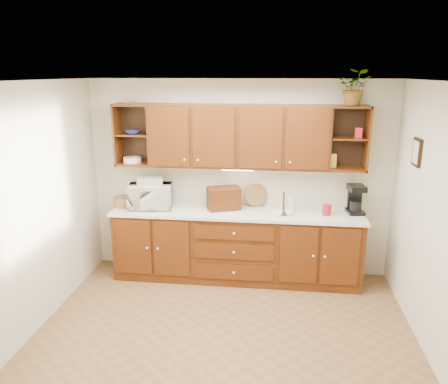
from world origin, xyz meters
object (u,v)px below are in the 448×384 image
(bread_box, at_px, (224,198))
(coffee_maker, at_px, (356,199))
(potted_plant, at_px, (355,87))
(microwave, at_px, (150,196))

(bread_box, xyz_separation_m, coffee_maker, (1.68, 0.05, 0.03))
(bread_box, xyz_separation_m, potted_plant, (1.56, 0.03, 1.42))
(microwave, height_order, bread_box, microwave)
(bread_box, bearing_deg, microwave, 161.67)
(microwave, distance_m, potted_plant, 2.90)
(microwave, relative_size, bread_box, 1.36)
(microwave, xyz_separation_m, potted_plant, (2.54, 0.09, 1.41))
(bread_box, height_order, coffee_maker, coffee_maker)
(coffee_maker, relative_size, potted_plant, 0.87)
(microwave, distance_m, bread_box, 0.97)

